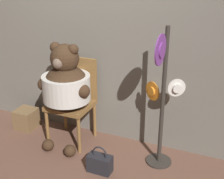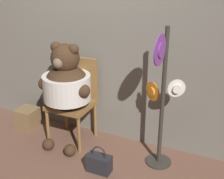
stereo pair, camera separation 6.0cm
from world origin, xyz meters
name	(u,v)px [view 1 (the left image)]	position (x,y,z in m)	size (l,w,h in m)	color
ground_plane	(74,162)	(0.00, 0.00, 0.00)	(14.00, 14.00, 0.00)	brown
wall_back	(101,44)	(0.00, 0.75, 1.16)	(8.00, 0.10, 2.32)	slate
chair	(74,97)	(-0.24, 0.48, 0.55)	(0.49, 0.46, 1.01)	olive
teddy_bear	(66,85)	(-0.24, 0.32, 0.76)	(0.66, 0.58, 1.25)	#3D2819
hat_display_rack	(162,100)	(0.86, 0.36, 0.76)	(0.43, 0.49, 1.51)	#332D28
handbag_on_ground	(100,163)	(0.34, -0.03, 0.10)	(0.26, 0.13, 0.31)	#232328
wooden_crate	(26,118)	(-0.96, 0.43, 0.13)	(0.26, 0.26, 0.26)	brown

